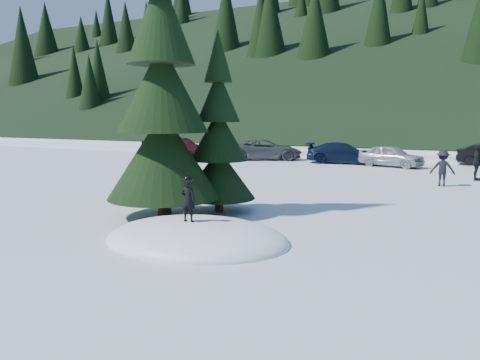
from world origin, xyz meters
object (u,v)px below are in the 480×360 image
at_px(car_0, 165,145).
at_px(car_4, 391,156).
at_px(spruce_tall, 162,100).
at_px(car_3, 343,153).
at_px(child_skier, 188,200).
at_px(adult_1, 477,162).
at_px(car_1, 180,147).
at_px(adult_2, 443,168).
at_px(spruce_short, 219,142).
at_px(car_2, 266,150).

distance_m(car_0, car_4, 17.38).
bearing_deg(spruce_tall, car_0, 125.89).
distance_m(car_3, car_4, 3.03).
bearing_deg(child_skier, adult_1, -117.82).
distance_m(child_skier, car_1, 23.19).
distance_m(adult_2, car_3, 9.61).
bearing_deg(spruce_tall, child_skier, -43.25).
height_order(spruce_short, car_4, spruce_short).
xyz_separation_m(car_0, car_2, (9.15, -1.33, 0.00)).
height_order(adult_1, car_3, adult_1).
bearing_deg(adult_1, car_2, 66.58).
height_order(child_skier, car_1, child_skier).
bearing_deg(adult_1, spruce_tall, 146.02).
distance_m(spruce_tall, car_0, 23.47).
relative_size(car_1, car_4, 1.08).
bearing_deg(car_3, adult_2, -147.62).
relative_size(car_0, car_2, 0.81).
height_order(child_skier, adult_1, adult_1).
bearing_deg(adult_2, car_0, -29.04).
height_order(car_2, car_3, car_2).
height_order(spruce_short, child_skier, spruce_short).
height_order(spruce_short, car_1, spruce_short).
distance_m(spruce_short, car_0, 22.88).
height_order(car_2, car_4, car_2).
bearing_deg(car_1, spruce_short, -124.31).
xyz_separation_m(car_1, car_3, (11.65, 0.33, -0.02)).
relative_size(car_2, car_4, 1.30).
relative_size(child_skier, car_1, 0.25).
bearing_deg(adult_2, adult_1, -121.78).
bearing_deg(car_4, child_skier, -168.70).
xyz_separation_m(spruce_short, car_3, (-0.38, 16.06, -1.47)).
bearing_deg(car_3, car_0, 77.42).
relative_size(adult_1, car_2, 0.35).
height_order(adult_1, car_2, adult_1).
relative_size(spruce_short, car_4, 1.47).
bearing_deg(spruce_short, car_4, 80.49).
xyz_separation_m(adult_1, car_3, (-7.34, 4.89, -0.19)).
xyz_separation_m(adult_1, car_0, (-21.64, 6.33, -0.17)).
bearing_deg(adult_1, car_1, 74.88).
bearing_deg(adult_2, car_1, -27.36).
distance_m(spruce_short, car_3, 16.13).
xyz_separation_m(spruce_short, adult_1, (6.96, 11.16, -1.28)).
bearing_deg(car_2, spruce_short, 173.94).
relative_size(spruce_short, car_0, 1.40).
bearing_deg(car_0, spruce_tall, -142.55).
bearing_deg(spruce_short, car_2, 108.88).
bearing_deg(car_1, car_4, -72.95).
bearing_deg(spruce_tall, adult_2, 56.20).
bearing_deg(car_1, adult_1, -85.22).
bearing_deg(car_0, spruce_short, -138.46).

